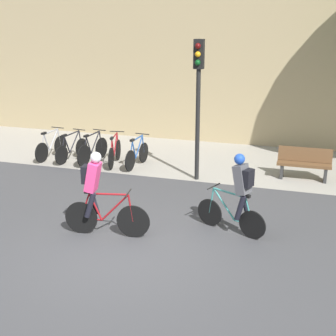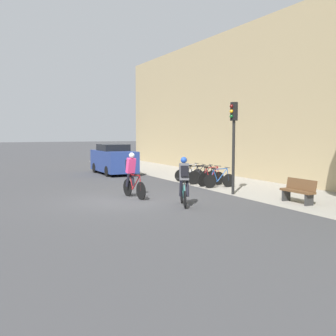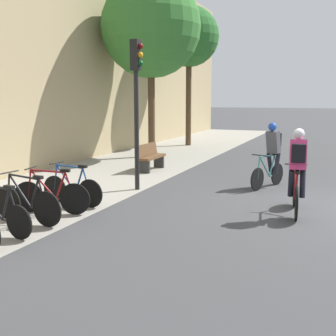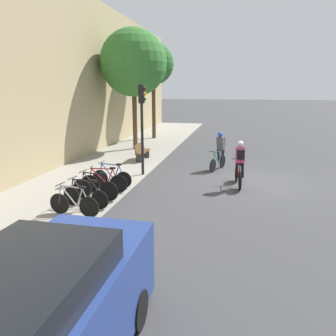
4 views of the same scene
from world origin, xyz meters
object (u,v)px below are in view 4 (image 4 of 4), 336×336
object	(u,v)px
parked_bike_1	(85,196)
parked_bike_4	(112,177)
parked_bike_3	(104,182)
traffic_light_pole	(142,114)
cyclist_pink	(239,163)
cyclist_grey	(220,149)
parked_bike_2	(95,188)
parked_car	(35,330)
parked_bike_0	(74,203)
bench	(142,151)

from	to	relation	value
parked_bike_1	parked_bike_4	world-z (taller)	parked_bike_4
parked_bike_1	parked_bike_3	size ratio (longest dim) A/B	0.99
traffic_light_pole	parked_bike_1	bearing A→B (deg)	171.59
cyclist_pink	cyclist_grey	bearing A→B (deg)	18.01
cyclist_grey	parked_bike_2	distance (m)	6.49
cyclist_grey	parked_bike_1	world-z (taller)	cyclist_grey
cyclist_pink	parked_car	xyz separation A→B (m)	(-9.37, 2.32, -0.05)
parked_bike_0	parked_bike_4	distance (m)	2.98
bench	parked_car	world-z (taller)	parked_car
parked_bike_3	parked_car	distance (m)	8.04
cyclist_pink	parked_bike_2	world-z (taller)	cyclist_pink
cyclist_grey	traffic_light_pole	xyz separation A→B (m)	(-1.69, 3.20, 1.70)
cyclist_pink	parked_bike_4	bearing A→B (deg)	101.62
cyclist_grey	parked_bike_0	xyz separation A→B (m)	(-6.70, 3.83, -0.56)
parked_car	cyclist_pink	bearing A→B (deg)	-13.92
parked_bike_1	bench	world-z (taller)	parked_bike_1
cyclist_pink	traffic_light_pole	xyz separation A→B (m)	(1.06, 4.10, 1.70)
parked_bike_1	cyclist_pink	bearing A→B (deg)	-55.86
cyclist_grey	parked_bike_2	bearing A→B (deg)	143.68
parked_bike_1	parked_bike_2	xyz separation A→B (m)	(0.74, 0.00, 0.02)
cyclist_pink	cyclist_grey	size ratio (longest dim) A/B	1.03
parked_bike_0	parked_bike_1	xyz separation A→B (m)	(0.74, -0.00, -0.01)
traffic_light_pole	parked_bike_0	bearing A→B (deg)	172.81
parked_bike_1	parked_car	xyz separation A→B (m)	(-6.16, -2.40, 0.52)
cyclist_pink	parked_bike_1	size ratio (longest dim) A/B	1.10
parked_bike_0	bench	size ratio (longest dim) A/B	1.11
parked_car	traffic_light_pole	bearing A→B (deg)	9.65
cyclist_pink	parked_bike_4	distance (m)	4.86
parked_bike_1	parked_bike_2	size ratio (longest dim) A/B	0.96
cyclist_grey	parked_bike_0	world-z (taller)	cyclist_grey
parked_bike_3	parked_car	size ratio (longest dim) A/B	0.39
parked_bike_2	parked_bike_4	size ratio (longest dim) A/B	1.05
parked_bike_3	parked_bike_0	bearing A→B (deg)	-179.99
parked_bike_3	parked_bike_4	size ratio (longest dim) A/B	1.03
parked_bike_0	traffic_light_pole	bearing A→B (deg)	-7.19
cyclist_pink	bench	world-z (taller)	cyclist_pink
cyclist_pink	parked_car	world-z (taller)	parked_car
parked_bike_0	parked_bike_4	bearing A→B (deg)	0.00
parked_car	parked_bike_2	bearing A→B (deg)	19.20
traffic_light_pole	bench	distance (m)	3.72
parked_bike_0	parked_car	size ratio (longest dim) A/B	0.38
cyclist_grey	traffic_light_pole	distance (m)	4.00
parked_bike_4	parked_car	bearing A→B (deg)	-164.01
cyclist_pink	bench	size ratio (longest dim) A/B	1.22
parked_bike_4	bench	xyz separation A→B (m)	(4.91, 0.29, 0.07)
cyclist_grey	parked_bike_3	world-z (taller)	cyclist_grey
parked_bike_2	bench	distance (m)	6.40
cyclist_grey	parked_bike_1	distance (m)	7.11
parked_bike_1	parked_bike_4	xyz separation A→B (m)	(2.23, 0.00, 0.01)
parked_bike_2	parked_car	size ratio (longest dim) A/B	0.40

